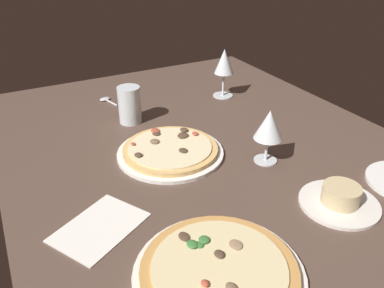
% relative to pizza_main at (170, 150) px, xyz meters
% --- Properties ---
extents(dining_table, '(1.50, 1.10, 0.04)m').
position_rel_pizza_main_xyz_m(dining_table, '(0.05, 0.11, -0.03)').
color(dining_table, brown).
rests_on(dining_table, ground).
extents(pizza_main, '(0.29, 0.29, 0.03)m').
position_rel_pizza_main_xyz_m(pizza_main, '(0.00, 0.00, 0.00)').
color(pizza_main, white).
rests_on(pizza_main, dining_table).
extents(pizza_side, '(0.31, 0.31, 0.03)m').
position_rel_pizza_main_xyz_m(pizza_side, '(0.43, -0.11, -0.00)').
color(pizza_side, silver).
rests_on(pizza_side, dining_table).
extents(ramekin_on_saucer, '(0.18, 0.18, 0.05)m').
position_rel_pizza_main_xyz_m(ramekin_on_saucer, '(0.38, 0.24, 0.01)').
color(ramekin_on_saucer, silver).
rests_on(ramekin_on_saucer, dining_table).
extents(wine_glass_far, '(0.07, 0.07, 0.18)m').
position_rel_pizza_main_xyz_m(wine_glass_far, '(-0.29, 0.35, 0.11)').
color(wine_glass_far, silver).
rests_on(wine_glass_far, dining_table).
extents(wine_glass_near, '(0.08, 0.08, 0.15)m').
position_rel_pizza_main_xyz_m(wine_glass_near, '(0.15, 0.21, 0.09)').
color(wine_glass_near, silver).
rests_on(wine_glass_near, dining_table).
extents(water_glass, '(0.07, 0.07, 0.12)m').
position_rel_pizza_main_xyz_m(water_glass, '(-0.25, -0.02, 0.04)').
color(water_glass, silver).
rests_on(water_glass, dining_table).
extents(paper_menu, '(0.21, 0.23, 0.00)m').
position_rel_pizza_main_xyz_m(paper_menu, '(0.20, -0.26, -0.01)').
color(paper_menu, white).
rests_on(paper_menu, dining_table).
extents(spoon, '(0.10, 0.05, 0.01)m').
position_rel_pizza_main_xyz_m(spoon, '(-0.45, -0.04, -0.01)').
color(spoon, silver).
rests_on(spoon, dining_table).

